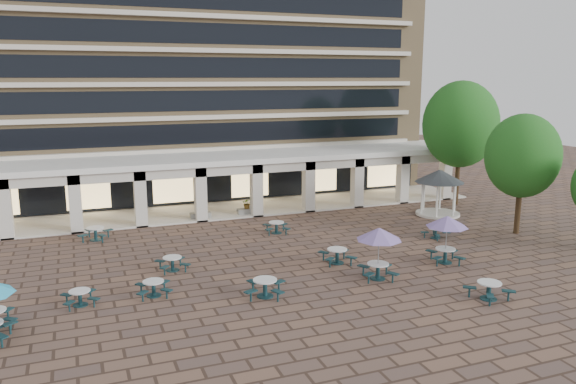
% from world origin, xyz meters
% --- Properties ---
extents(ground, '(120.00, 120.00, 0.00)m').
position_xyz_m(ground, '(0.00, 0.00, 0.00)').
color(ground, brown).
rests_on(ground, ground).
extents(apartment_building, '(40.00, 15.50, 25.20)m').
position_xyz_m(apartment_building, '(0.00, 25.47, 12.60)').
color(apartment_building, tan).
rests_on(apartment_building, ground).
extents(retail_arcade, '(42.00, 6.60, 4.40)m').
position_xyz_m(retail_arcade, '(0.00, 14.80, 3.00)').
color(retail_arcade, white).
rests_on(retail_arcade, ground).
extents(picnic_table_1, '(2.33, 2.33, 0.86)m').
position_xyz_m(picnic_table_1, '(-2.39, -2.84, 0.51)').
color(picnic_table_1, '#122E36').
rests_on(picnic_table_1, ground).
extents(picnic_table_2, '(2.06, 2.06, 0.84)m').
position_xyz_m(picnic_table_2, '(7.31, -6.92, 0.50)').
color(picnic_table_2, '#122E36').
rests_on(picnic_table_2, ground).
extents(picnic_table_5, '(1.78, 1.78, 0.76)m').
position_xyz_m(picnic_table_5, '(-5.87, 2.42, 0.45)').
color(picnic_table_5, '#122E36').
rests_on(picnic_table_5, ground).
extents(picnic_table_6, '(2.35, 2.35, 2.72)m').
position_xyz_m(picnic_table_6, '(3.80, -2.69, 2.31)').
color(picnic_table_6, '#122E36').
rests_on(picnic_table_6, ground).
extents(picnic_table_7, '(2.06, 2.06, 0.84)m').
position_xyz_m(picnic_table_7, '(2.95, 0.34, 0.50)').
color(picnic_table_7, '#122E36').
rests_on(picnic_table_7, ground).
extents(picnic_table_8, '(1.73, 1.73, 0.72)m').
position_xyz_m(picnic_table_8, '(-10.62, -0.82, 0.43)').
color(picnic_table_8, '#122E36').
rests_on(picnic_table_8, ground).
extents(picnic_table_9, '(1.76, 1.76, 0.75)m').
position_xyz_m(picnic_table_9, '(-7.32, -0.87, 0.45)').
color(picnic_table_9, '#122E36').
rests_on(picnic_table_9, ground).
extents(picnic_table_10, '(1.96, 1.96, 0.77)m').
position_xyz_m(picnic_table_10, '(1.88, 7.39, 0.46)').
color(picnic_table_10, '#122E36').
rests_on(picnic_table_10, ground).
extents(picnic_table_11, '(2.33, 2.33, 2.69)m').
position_xyz_m(picnic_table_11, '(8.64, -1.77, 2.29)').
color(picnic_table_11, '#122E36').
rests_on(picnic_table_11, ground).
extents(picnic_table_12, '(2.26, 2.26, 0.84)m').
position_xyz_m(picnic_table_12, '(-9.48, 10.00, 0.50)').
color(picnic_table_12, '#122E36').
rests_on(picnic_table_12, ground).
extents(picnic_table_13, '(1.81, 1.81, 0.67)m').
position_xyz_m(picnic_table_13, '(11.08, 2.54, 0.40)').
color(picnic_table_13, '#122E36').
rests_on(picnic_table_13, ground).
extents(gazebo, '(3.69, 3.69, 3.44)m').
position_xyz_m(gazebo, '(15.06, 7.84, 2.59)').
color(gazebo, beige).
rests_on(gazebo, ground).
extents(tree_east_a, '(4.78, 4.78, 7.96)m').
position_xyz_m(tree_east_a, '(16.86, 1.62, 5.20)').
color(tree_east_a, '#44331B').
rests_on(tree_east_a, ground).
extents(tree_east_c, '(6.01, 6.01, 10.01)m').
position_xyz_m(tree_east_c, '(18.58, 10.27, 6.54)').
color(tree_east_c, '#44331B').
rests_on(tree_east_c, ground).
extents(planter_left, '(1.50, 0.83, 1.33)m').
position_xyz_m(planter_left, '(-2.06, 12.90, 0.56)').
color(planter_left, gray).
rests_on(planter_left, ground).
extents(planter_right, '(1.50, 0.80, 1.32)m').
position_xyz_m(planter_right, '(1.53, 12.90, 0.55)').
color(planter_right, gray).
rests_on(planter_right, ground).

